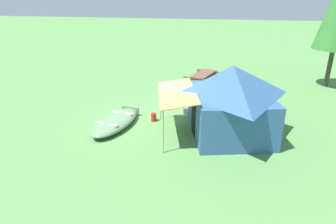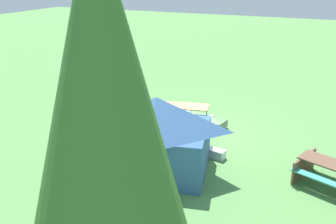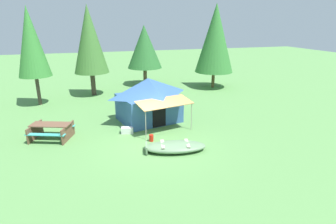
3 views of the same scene
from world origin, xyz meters
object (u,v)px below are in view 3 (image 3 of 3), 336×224
at_px(beached_rowboat, 175,147).
at_px(pine_tree_back_left, 89,40).
at_px(pine_tree_far_center, 31,42).
at_px(canvas_cabin_tent, 149,99).
at_px(fuel_can, 151,138).
at_px(picnic_table, 51,130).
at_px(pine_tree_side, 144,47).
at_px(cooler_box, 127,130).
at_px(pine_tree_back_right, 215,38).

distance_m(beached_rowboat, pine_tree_back_left, 11.73).
bearing_deg(pine_tree_back_left, pine_tree_far_center, -155.79).
distance_m(canvas_cabin_tent, fuel_can, 3.03).
xyz_separation_m(canvas_cabin_tent, pine_tree_far_center, (-6.28, 5.04, 2.81)).
bearing_deg(pine_tree_far_center, beached_rowboat, -54.56).
xyz_separation_m(picnic_table, pine_tree_side, (6.71, 10.16, 2.76)).
bearing_deg(beached_rowboat, cooler_box, 122.94).
distance_m(beached_rowboat, pine_tree_side, 13.48).
height_order(beached_rowboat, canvas_cabin_tent, canvas_cabin_tent).
bearing_deg(beached_rowboat, pine_tree_back_left, 105.31).
bearing_deg(canvas_cabin_tent, pine_tree_back_left, 112.35).
relative_size(pine_tree_back_left, pine_tree_side, 1.28).
xyz_separation_m(fuel_can, pine_tree_back_left, (-2.20, 9.42, 3.89)).
distance_m(pine_tree_far_center, pine_tree_side, 8.97).
relative_size(pine_tree_back_right, pine_tree_far_center, 1.07).
bearing_deg(fuel_can, pine_tree_far_center, 126.28).
xyz_separation_m(pine_tree_back_right, pine_tree_side, (-5.23, 2.62, -0.75)).
distance_m(picnic_table, pine_tree_side, 12.48).
distance_m(beached_rowboat, pine_tree_back_right, 12.99).
xyz_separation_m(picnic_table, cooler_box, (3.52, -0.33, -0.32)).
xyz_separation_m(cooler_box, pine_tree_back_right, (8.42, 7.87, 3.83)).
bearing_deg(pine_tree_side, pine_tree_back_right, -26.61).
xyz_separation_m(pine_tree_back_right, pine_tree_far_center, (-13.24, -1.32, 0.08)).
height_order(picnic_table, cooler_box, picnic_table).
distance_m(picnic_table, pine_tree_back_right, 14.55).
xyz_separation_m(beached_rowboat, canvas_cabin_tent, (-0.20, 4.05, 1.05)).
relative_size(cooler_box, pine_tree_back_left, 0.09).
xyz_separation_m(beached_rowboat, fuel_can, (-0.73, 1.27, -0.04)).
relative_size(fuel_can, pine_tree_back_left, 0.05).
bearing_deg(pine_tree_back_left, pine_tree_back_right, -1.59).
height_order(pine_tree_back_left, pine_tree_side, pine_tree_back_left).
height_order(picnic_table, pine_tree_side, pine_tree_side).
bearing_deg(cooler_box, pine_tree_far_center, 126.38).
bearing_deg(fuel_can, pine_tree_side, 79.09).
relative_size(cooler_box, fuel_can, 1.86).
bearing_deg(pine_tree_far_center, fuel_can, -53.72).
xyz_separation_m(beached_rowboat, picnic_table, (-5.17, 2.88, 0.27)).
distance_m(fuel_can, pine_tree_back_left, 10.42).
distance_m(cooler_box, pine_tree_back_right, 12.14).
xyz_separation_m(canvas_cabin_tent, pine_tree_back_left, (-2.73, 6.64, 2.80)).
distance_m(canvas_cabin_tent, pine_tree_back_right, 9.83).
bearing_deg(fuel_can, pine_tree_back_right, 50.66).
relative_size(fuel_can, pine_tree_back_right, 0.05).
height_order(cooler_box, fuel_can, fuel_can).
relative_size(canvas_cabin_tent, pine_tree_back_left, 0.67).
bearing_deg(pine_tree_far_center, pine_tree_back_left, 24.21).
bearing_deg(pine_tree_side, fuel_can, -100.91).
relative_size(picnic_table, fuel_can, 6.85).
bearing_deg(beached_rowboat, pine_tree_side, 83.28).
bearing_deg(pine_tree_back_right, beached_rowboat, -123.01).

